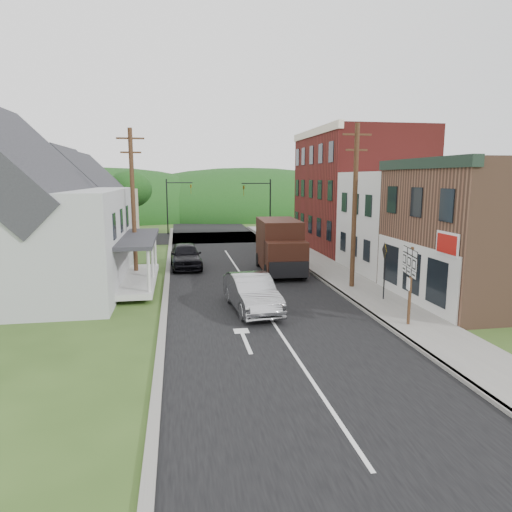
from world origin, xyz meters
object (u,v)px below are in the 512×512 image
silver_sedan (252,293)px  dark_sedan (186,256)px  route_sign_cluster (410,275)px  delivery_van (280,246)px  warning_sign (384,263)px

silver_sedan → dark_sedan: (-2.84, 10.85, 0.01)m
silver_sedan → dark_sedan: 11.21m
dark_sedan → route_sign_cluster: size_ratio=1.55×
dark_sedan → route_sign_cluster: (8.80, -14.38, 1.39)m
silver_sedan → dark_sedan: dark_sedan is taller
dark_sedan → delivery_van: delivery_van is taller
silver_sedan → route_sign_cluster: route_sign_cluster is taller
dark_sedan → warning_sign: warning_sign is taller
silver_sedan → warning_sign: (6.72, 0.36, 1.14)m
delivery_van → warning_sign: 8.65m
silver_sedan → route_sign_cluster: size_ratio=1.58×
delivery_van → warning_sign: bearing=-63.0°
silver_sedan → warning_sign: warning_sign is taller
route_sign_cluster → dark_sedan: bearing=133.0°
silver_sedan → route_sign_cluster: 7.07m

